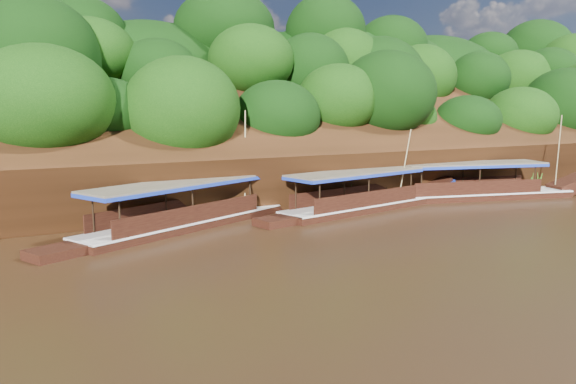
{
  "coord_description": "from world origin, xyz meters",
  "views": [
    {
      "loc": [
        -20.64,
        -21.91,
        6.73
      ],
      "look_at": [
        -4.9,
        7.0,
        1.75
      ],
      "focal_mm": 35.0,
      "sensor_mm": 36.0,
      "label": 1
    }
  ],
  "objects": [
    {
      "name": "boat_0",
      "position": [
        12.48,
        7.18,
        0.61
      ],
      "size": [
        16.74,
        6.25,
        6.67
      ],
      "rotation": [
        0.0,
        0.0,
        -0.25
      ],
      "color": "black",
      "rests_on": "ground"
    },
    {
      "name": "riverbank",
      "position": [
        -0.01,
        22.73,
        1.89
      ],
      "size": [
        120.0,
        30.06,
        19.4
      ],
      "color": "black",
      "rests_on": "ground"
    },
    {
      "name": "boat_1",
      "position": [
        1.97,
        7.81,
        0.6
      ],
      "size": [
        15.5,
        5.09,
        5.77
      ],
      "rotation": [
        0.0,
        0.0,
        0.19
      ],
      "color": "black",
      "rests_on": "ground"
    },
    {
      "name": "ground",
      "position": [
        0.0,
        0.0,
        0.0
      ],
      "size": [
        160.0,
        160.0,
        0.0
      ],
      "primitive_type": "plane",
      "color": "black",
      "rests_on": "ground"
    },
    {
      "name": "reeds",
      "position": [
        -2.95,
        9.52,
        0.88
      ],
      "size": [
        49.61,
        2.37,
        2.05
      ],
      "color": "#36731C",
      "rests_on": "ground"
    },
    {
      "name": "boat_2",
      "position": [
        -9.71,
        8.51,
        0.61
      ],
      "size": [
        16.44,
        8.9,
        7.03
      ],
      "rotation": [
        0.0,
        0.0,
        0.42
      ],
      "color": "black",
      "rests_on": "ground"
    }
  ]
}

